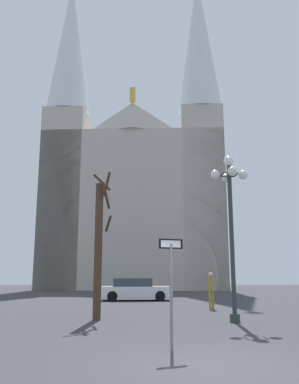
% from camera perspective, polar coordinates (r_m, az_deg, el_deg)
% --- Properties ---
extents(ground_plane, '(120.00, 120.00, 0.00)m').
position_cam_1_polar(ground_plane, '(8.20, 8.48, -23.15)').
color(ground_plane, '#38383D').
extents(cathedral, '(21.27, 11.98, 39.49)m').
position_cam_1_polar(cathedral, '(48.40, -2.17, 1.61)').
color(cathedral, '#BCB5A5').
rests_on(cathedral, ground).
extents(one_way_arrow_sign, '(0.57, 0.24, 2.48)m').
position_cam_1_polar(one_way_arrow_sign, '(9.49, 3.07, -12.36)').
color(one_way_arrow_sign, slate).
rests_on(one_way_arrow_sign, ground).
extents(street_lamp, '(1.43, 1.43, 6.11)m').
position_cam_1_polar(street_lamp, '(15.44, 11.32, -2.13)').
color(street_lamp, '#2D3833').
rests_on(street_lamp, ground).
extents(bare_tree, '(0.78, 1.00, 5.68)m').
position_cam_1_polar(bare_tree, '(15.85, -7.14, -7.44)').
color(bare_tree, '#473323').
rests_on(bare_tree, ground).
extents(parked_car_near_white, '(4.53, 2.12, 1.42)m').
position_cam_1_polar(parked_car_near_white, '(27.24, -2.07, -13.59)').
color(parked_car_near_white, silver).
rests_on(parked_car_near_white, ground).
extents(pedestrian_walking, '(0.32, 0.32, 1.76)m').
position_cam_1_polar(pedestrian_walking, '(20.63, 8.66, -13.04)').
color(pedestrian_walking, olive).
rests_on(pedestrian_walking, ground).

